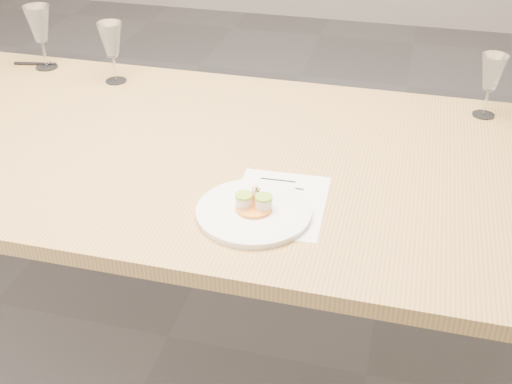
% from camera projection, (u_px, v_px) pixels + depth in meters
% --- Properties ---
extents(ground, '(7.00, 7.00, 0.00)m').
position_uv_depth(ground, '(168.00, 336.00, 2.17)').
color(ground, slate).
rests_on(ground, ground).
extents(dining_table, '(2.40, 1.00, 0.75)m').
position_uv_depth(dining_table, '(150.00, 162.00, 1.79)').
color(dining_table, tan).
rests_on(dining_table, ground).
extents(dinner_plate, '(0.26, 0.26, 0.07)m').
position_uv_depth(dinner_plate, '(254.00, 211.00, 1.45)').
color(dinner_plate, white).
rests_on(dinner_plate, dining_table).
extents(recipe_sheet, '(0.23, 0.28, 0.00)m').
position_uv_depth(recipe_sheet, '(279.00, 203.00, 1.50)').
color(recipe_sheet, white).
rests_on(recipe_sheet, dining_table).
extents(ballpoint_pen, '(0.15, 0.04, 0.01)m').
position_uv_depth(ballpoint_pen, '(35.00, 64.00, 2.22)').
color(ballpoint_pen, black).
rests_on(ballpoint_pen, dining_table).
extents(wine_glass_0, '(0.09, 0.09, 0.21)m').
position_uv_depth(wine_glass_0, '(39.00, 25.00, 2.12)').
color(wine_glass_0, white).
rests_on(wine_glass_0, dining_table).
extents(wine_glass_1, '(0.08, 0.08, 0.20)m').
position_uv_depth(wine_glass_1, '(111.00, 41.00, 2.03)').
color(wine_glass_1, white).
rests_on(wine_glass_1, dining_table).
extents(wine_glass_2, '(0.07, 0.07, 0.19)m').
position_uv_depth(wine_glass_2, '(492.00, 74.00, 1.82)').
color(wine_glass_2, white).
rests_on(wine_glass_2, dining_table).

